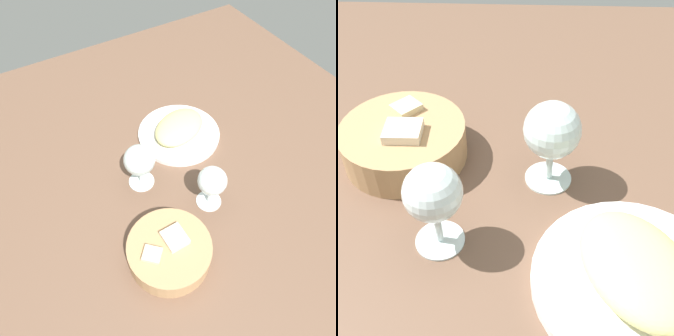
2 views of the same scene
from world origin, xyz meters
TOP-DOWN VIEW (x-y plane):
  - ground_plane at (0.00, 0.00)cm, footprint 140.00×140.00cm
  - plate at (-7.59, -12.14)cm, footprint 24.02×24.02cm
  - omelette at (-7.59, -12.14)cm, footprint 20.20×17.49cm
  - lettuce_garnish at (-8.92, -18.46)cm, footprint 3.97×3.97cm
  - bread_basket at (14.05, 18.88)cm, footprint 18.65×18.65cm
  - wine_glass_near at (9.83, -2.74)cm, footprint 7.88×7.88cm
  - wine_glass_far at (-2.07, 11.37)cm, footprint 7.09×7.09cm

SIDE VIEW (x-z plane):
  - ground_plane at x=0.00cm, z-range -2.00..0.00cm
  - plate at x=-7.59cm, z-range 0.00..1.40cm
  - lettuce_garnish at x=-8.92cm, z-range 1.40..2.53cm
  - bread_basket at x=14.05cm, z-range -0.56..6.45cm
  - omelette at x=-7.59cm, z-range 1.40..5.77cm
  - wine_glass_far at x=-2.07cm, z-range 2.11..14.65cm
  - wine_glass_near at x=9.83cm, z-range 2.07..15.13cm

